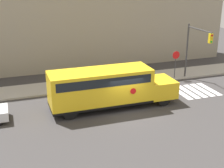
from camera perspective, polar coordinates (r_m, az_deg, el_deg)
The scene contains 7 objects.
ground_plane at distance 22.88m, azimuth 2.58°, elevation -5.06°, with size 60.00×60.00×0.00m, color #3A3838.
sidewalk_strip at distance 28.54m, azimuth -2.19°, elevation 0.27°, with size 44.00×3.00×0.15m.
building_backdrop at distance 33.32m, azimuth -5.70°, elevation 14.51°, with size 32.00×4.00×13.18m.
crosswalk_stripes at distance 27.67m, azimuth 14.95°, elevation -1.21°, with size 3.30×3.20×0.01m.
school_bus at distance 22.92m, azimuth -0.92°, elevation -0.42°, with size 9.60×2.57×2.97m.
stop_sign at distance 29.78m, azimuth 11.55°, elevation 4.20°, with size 0.73×0.10×2.71m.
traffic_light at distance 29.04m, azimuth 14.89°, elevation 6.91°, with size 0.28×3.60×5.17m.
Camera 1 is at (-7.71, -19.27, 9.61)m, focal length 50.00 mm.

